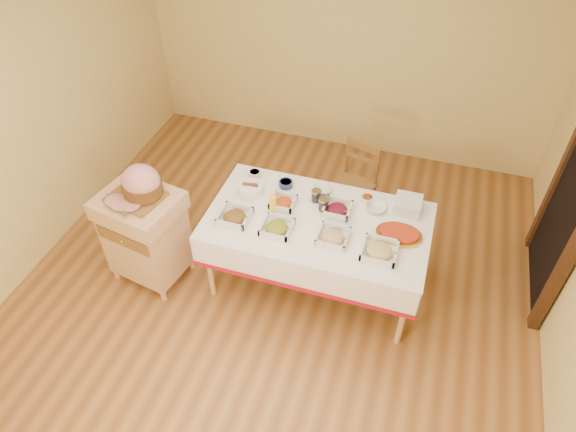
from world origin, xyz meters
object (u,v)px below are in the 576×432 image
at_px(brass_platter, 399,234).
at_px(mustard_bottle, 273,203).
at_px(plate_stack, 408,205).
at_px(preserve_jar_left, 316,196).
at_px(bread_basket, 250,189).
at_px(dining_table, 317,234).
at_px(preserve_jar_right, 324,205).
at_px(butcher_cart, 146,233).
at_px(ham_on_board, 140,185).
at_px(dining_chair, 354,184).

bearing_deg(brass_platter, mustard_bottle, -179.01).
distance_m(mustard_bottle, plate_stack, 1.12).
relative_size(preserve_jar_left, bread_basket, 0.50).
relative_size(dining_table, preserve_jar_left, 16.55).
bearing_deg(dining_table, preserve_jar_left, 108.88).
height_order(dining_table, bread_basket, bread_basket).
bearing_deg(bread_basket, preserve_jar_right, -1.14).
height_order(butcher_cart, preserve_jar_left, butcher_cart).
xyz_separation_m(dining_table, preserve_jar_right, (0.01, 0.14, 0.21)).
relative_size(preserve_jar_left, preserve_jar_right, 0.97).
relative_size(butcher_cart, ham_on_board, 2.03).
bearing_deg(dining_table, ham_on_board, -167.01).
relative_size(dining_table, dining_chair, 2.13).
bearing_deg(preserve_jar_left, bread_basket, -172.41).
xyz_separation_m(ham_on_board, preserve_jar_left, (1.31, 0.55, -0.23)).
height_order(dining_table, preserve_jar_right, preserve_jar_right).
bearing_deg(ham_on_board, dining_table, 12.99).
relative_size(dining_table, butcher_cart, 2.00).
xyz_separation_m(preserve_jar_left, mustard_bottle, (-0.31, -0.23, 0.04)).
bearing_deg(brass_platter, dining_table, -178.51).
bearing_deg(preserve_jar_left, butcher_cart, -156.61).
relative_size(dining_table, mustard_bottle, 9.49).
xyz_separation_m(dining_chair, brass_platter, (0.53, -0.93, 0.34)).
relative_size(butcher_cart, dining_chair, 1.07).
xyz_separation_m(plate_stack, brass_platter, (-0.02, -0.34, -0.03)).
distance_m(butcher_cart, brass_platter, 2.14).
height_order(dining_chair, preserve_jar_left, preserve_jar_left).
distance_m(dining_chair, plate_stack, 0.89).
xyz_separation_m(preserve_jar_left, brass_platter, (0.74, -0.21, -0.03)).
bearing_deg(ham_on_board, butcher_cart, -141.95).
distance_m(dining_chair, bread_basket, 1.16).
height_order(ham_on_board, plate_stack, ham_on_board).
relative_size(mustard_bottle, bread_basket, 0.87).
relative_size(ham_on_board, preserve_jar_left, 4.07).
distance_m(preserve_jar_left, preserve_jar_right, 0.12).
bearing_deg(mustard_bottle, dining_chair, 61.66).
bearing_deg(butcher_cart, dining_chair, 39.83).
xyz_separation_m(mustard_bottle, brass_platter, (1.04, 0.02, -0.06)).
height_order(plate_stack, brass_platter, plate_stack).
distance_m(ham_on_board, brass_platter, 2.09).
xyz_separation_m(dining_chair, preserve_jar_right, (-0.11, -0.80, 0.37)).
height_order(butcher_cart, dining_chair, butcher_cart).
distance_m(bread_basket, plate_stack, 1.33).
height_order(butcher_cart, mustard_bottle, mustard_bottle).
distance_m(dining_table, bread_basket, 0.69).
bearing_deg(plate_stack, preserve_jar_right, -162.31).
distance_m(dining_table, ham_on_board, 1.49).
bearing_deg(preserve_jar_left, dining_chair, 74.19).
bearing_deg(brass_platter, dining_chair, 119.95).
bearing_deg(butcher_cart, ham_on_board, 38.05).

